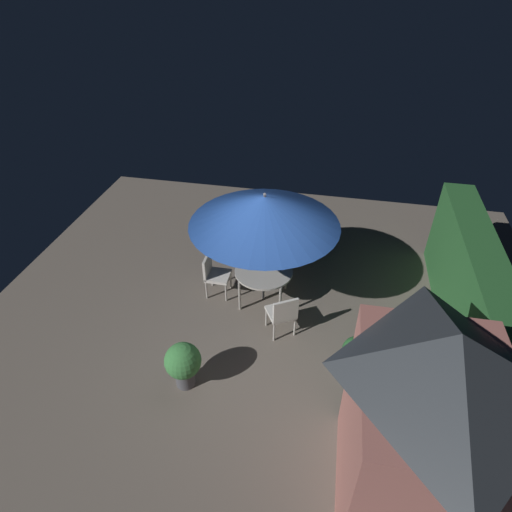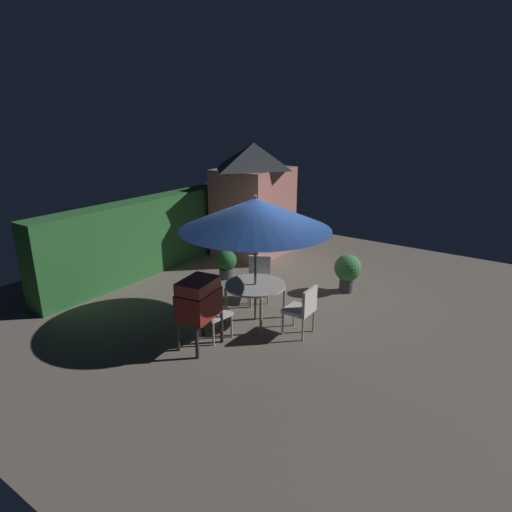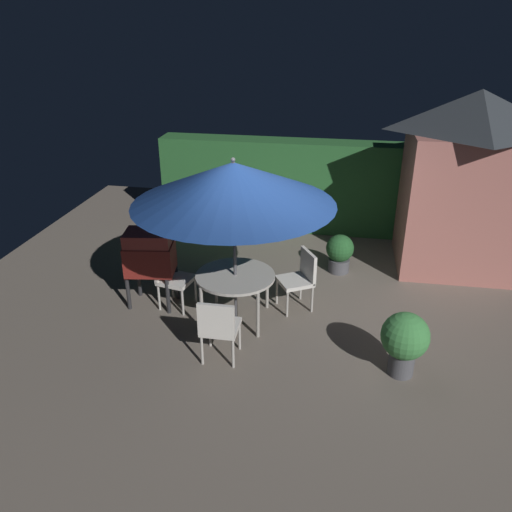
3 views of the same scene
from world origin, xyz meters
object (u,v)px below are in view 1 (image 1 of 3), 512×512
at_px(chair_far_side, 214,272).
at_px(chair_toward_hedge, 283,313).
at_px(patio_umbrella, 265,210).
at_px(bbq_grill, 284,230).
at_px(potted_plant_by_grill, 356,354).
at_px(patio_table, 264,273).
at_px(garden_shed, 424,428).
at_px(chair_near_shed, 282,250).
at_px(potted_plant_by_shed, 183,363).

xyz_separation_m(chair_far_side, chair_toward_hedge, (0.86, 1.51, 0.00)).
height_order(patio_umbrella, bbq_grill, patio_umbrella).
bearing_deg(patio_umbrella, potted_plant_by_grill, 51.99).
relative_size(patio_table, bbq_grill, 0.94).
relative_size(garden_shed, chair_far_side, 3.33).
bearing_deg(garden_shed, patio_umbrella, -144.45).
bearing_deg(chair_toward_hedge, patio_umbrella, -149.70).
bearing_deg(patio_umbrella, garden_shed, 35.55).
height_order(chair_near_shed, chair_far_side, same).
xyz_separation_m(bbq_grill, chair_toward_hedge, (2.20, 0.31, -0.33)).
bearing_deg(garden_shed, chair_toward_hedge, -142.78).
relative_size(potted_plant_by_shed, potted_plant_by_grill, 1.25).
xyz_separation_m(patio_umbrella, potted_plant_by_grill, (1.42, 1.81, -1.69)).
distance_m(chair_near_shed, potted_plant_by_grill, 2.93).
distance_m(patio_umbrella, chair_near_shed, 1.86).
bearing_deg(chair_toward_hedge, potted_plant_by_shed, -44.29).
height_order(patio_umbrella, chair_far_side, patio_umbrella).
relative_size(garden_shed, potted_plant_by_shed, 3.57).
bearing_deg(bbq_grill, potted_plant_by_shed, -16.35).
xyz_separation_m(garden_shed, bbq_grill, (-4.71, -2.22, -0.68)).
xyz_separation_m(patio_table, chair_near_shed, (-1.03, 0.21, -0.14)).
relative_size(patio_umbrella, chair_far_side, 3.00).
bearing_deg(bbq_grill, chair_toward_hedge, 8.04).
height_order(bbq_grill, potted_plant_by_shed, bbq_grill).
relative_size(garden_shed, chair_toward_hedge, 3.33).
relative_size(chair_far_side, potted_plant_by_grill, 1.35).
relative_size(bbq_grill, potted_plant_by_shed, 1.43).
height_order(bbq_grill, potted_plant_by_grill, bbq_grill).
xyz_separation_m(patio_table, bbq_grill, (-1.33, 0.20, 0.19)).
height_order(garden_shed, patio_table, garden_shed).
xyz_separation_m(potted_plant_by_shed, potted_plant_by_grill, (-0.85, 2.67, -0.13)).
bearing_deg(bbq_grill, potted_plant_by_grill, 30.46).
bearing_deg(patio_table, potted_plant_by_shed, -20.71).
distance_m(chair_toward_hedge, potted_plant_by_shed, 1.96).
distance_m(garden_shed, chair_near_shed, 5.04).
bearing_deg(patio_umbrella, chair_toward_hedge, 30.30).
xyz_separation_m(garden_shed, potted_plant_by_grill, (-1.97, -0.61, -1.16)).
distance_m(patio_umbrella, chair_far_side, 1.83).
xyz_separation_m(chair_toward_hedge, potted_plant_by_grill, (0.55, 1.30, -0.16)).
xyz_separation_m(patio_umbrella, chair_far_side, (0.01, -1.01, -1.53)).
relative_size(chair_near_shed, chair_toward_hedge, 1.00).
bearing_deg(chair_toward_hedge, patio_table, -149.70).
bearing_deg(potted_plant_by_grill, garden_shed, 17.14).
bearing_deg(bbq_grill, patio_table, -8.45).
bearing_deg(patio_umbrella, chair_near_shed, 168.45).
bearing_deg(garden_shed, potted_plant_by_grill, -162.86).
height_order(garden_shed, patio_umbrella, garden_shed).
distance_m(chair_near_shed, chair_far_side, 1.60).
bearing_deg(chair_far_side, patio_table, 90.45).
distance_m(garden_shed, chair_toward_hedge, 3.32).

